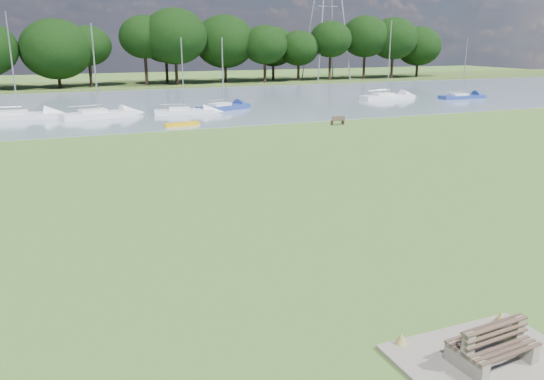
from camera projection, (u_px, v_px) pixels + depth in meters
name	position (u px, v px, depth m)	size (l,w,h in m)	color
ground	(267.00, 202.00, 24.83)	(220.00, 220.00, 0.00)	olive
river	(135.00, 105.00, 62.23)	(220.00, 40.00, 0.10)	gray
far_bank	(108.00, 86.00, 88.95)	(220.00, 20.00, 0.40)	#4C6626
concrete_pad	(490.00, 363.00, 12.35)	(4.20, 3.20, 0.10)	gray
bench_pair	(493.00, 345.00, 12.22)	(2.01, 1.28, 1.04)	gray
riverbank_bench	(338.00, 120.00, 47.50)	(1.33, 0.43, 0.81)	brown
kayak	(182.00, 124.00, 46.68)	(3.10, 0.72, 0.31)	#EDAF0B
tree_line	(92.00, 43.00, 82.67)	(138.54, 9.70, 11.74)	black
sailboat_1	(462.00, 96.00, 68.71)	(6.26, 2.05, 7.61)	navy
sailboat_2	(387.00, 95.00, 68.09)	(7.29, 2.33, 9.72)	white
sailboat_3	(18.00, 114.00, 51.00)	(7.62, 3.19, 9.88)	white
sailboat_5	(223.00, 106.00, 57.22)	(6.49, 4.16, 7.58)	navy
sailboat_6	(184.00, 110.00, 54.23)	(6.20, 2.73, 7.57)	white
sailboat_7	(98.00, 112.00, 51.56)	(7.25, 3.40, 8.85)	white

